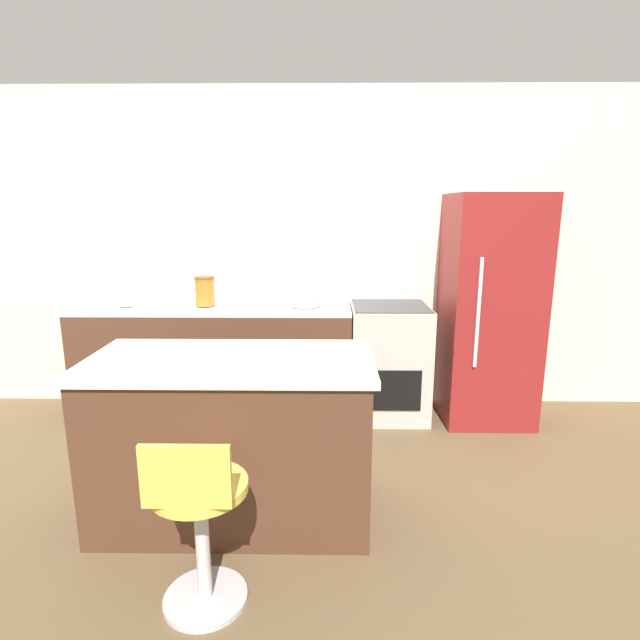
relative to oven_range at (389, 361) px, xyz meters
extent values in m
plane|color=brown|center=(-1.07, -0.31, -0.46)|extent=(14.00, 14.00, 0.00)
cube|color=beige|center=(-1.07, 0.32, 0.84)|extent=(8.00, 0.06, 2.60)
cube|color=#4C2D1E|center=(-1.40, 0.00, -0.02)|extent=(2.16, 0.58, 0.88)
cube|color=silver|center=(-1.40, 0.00, 0.44)|extent=(2.16, 0.58, 0.03)
cube|color=#9EA3A8|center=(-1.77, 0.00, 0.45)|extent=(0.44, 0.32, 0.01)
cube|color=#4C2D1E|center=(-1.00, -1.37, -0.02)|extent=(1.43, 0.69, 0.87)
cube|color=silver|center=(-1.00, -1.37, 0.43)|extent=(1.49, 0.73, 0.04)
cube|color=#B7B2A8|center=(0.00, 0.00, 0.00)|extent=(0.61, 0.58, 0.91)
cube|color=black|center=(0.00, -0.30, -0.14)|extent=(0.43, 0.01, 0.32)
cube|color=#333338|center=(0.00, 0.00, 0.45)|extent=(0.58, 0.56, 0.01)
cube|color=maroon|center=(0.76, -0.03, 0.43)|extent=(0.68, 0.64, 1.77)
cube|color=silver|center=(0.58, -0.36, 0.47)|extent=(0.02, 0.02, 0.80)
cylinder|color=#B7B7BC|center=(-1.02, -2.01, -0.44)|extent=(0.36, 0.36, 0.02)
cylinder|color=#B7B7BC|center=(-1.02, -2.01, -0.19)|extent=(0.06, 0.06, 0.53)
cylinder|color=gold|center=(-1.02, -2.01, 0.09)|extent=(0.40, 0.40, 0.04)
cube|color=gold|center=(-1.02, -2.18, 0.24)|extent=(0.34, 0.02, 0.25)
cylinder|color=silver|center=(-2.06, -0.02, 0.53)|extent=(0.16, 0.16, 0.14)
sphere|color=silver|center=(-2.06, -0.02, 0.63)|extent=(0.09, 0.09, 0.09)
cylinder|color=beige|center=(-0.67, -0.02, 0.51)|extent=(0.25, 0.25, 0.10)
cylinder|color=#9E6623|center=(-1.45, -0.02, 0.56)|extent=(0.15, 0.15, 0.21)
cylinder|color=brown|center=(-1.45, -0.02, 0.68)|extent=(0.16, 0.16, 0.02)
camera|label=1|loc=(-0.50, -3.85, 1.22)|focal=28.00mm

